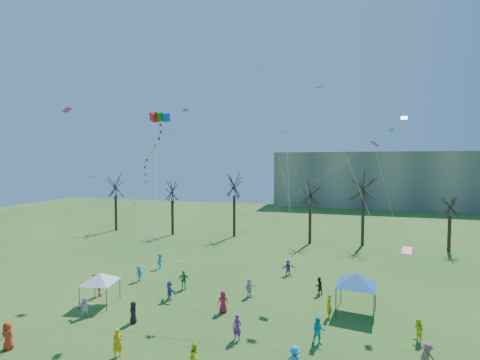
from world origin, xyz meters
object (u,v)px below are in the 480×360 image
(distant_building, at_px, (387,180))
(canopy_tent_white, at_px, (100,278))
(canopy_tent_blue, at_px, (357,279))
(big_box_kite, at_px, (151,166))

(distant_building, xyz_separation_m, canopy_tent_white, (-33.85, -74.62, -5.18))
(canopy_tent_blue, bearing_deg, big_box_kite, -162.65)
(big_box_kite, bearing_deg, canopy_tent_blue, 17.35)
(big_box_kite, relative_size, canopy_tent_white, 4.80)
(distant_building, height_order, big_box_kite, big_box_kite)
(distant_building, relative_size, canopy_tent_white, 16.65)
(distant_building, height_order, canopy_tent_blue, distant_building)
(canopy_tent_blue, bearing_deg, canopy_tent_white, -168.99)
(big_box_kite, distance_m, canopy_tent_white, 11.12)
(distant_building, bearing_deg, canopy_tent_blue, -100.23)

